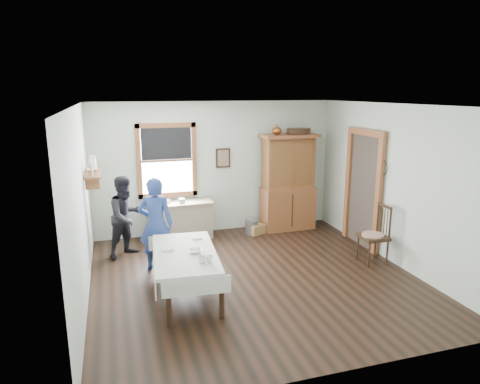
# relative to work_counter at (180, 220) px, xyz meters

# --- Properties ---
(room) EXTENTS (5.01, 5.01, 2.70)m
(room) POSITION_rel_work_counter_xyz_m (0.83, -2.20, 0.98)
(room) COLOR black
(room) RESTS_ON ground
(window) EXTENTS (1.18, 0.07, 1.48)m
(window) POSITION_rel_work_counter_xyz_m (-0.17, 0.26, 1.26)
(window) COLOR white
(window) RESTS_ON room
(doorway) EXTENTS (0.09, 1.14, 2.22)m
(doorway) POSITION_rel_work_counter_xyz_m (3.29, -1.35, 0.79)
(doorway) COLOR #3F352D
(doorway) RESTS_ON room
(wall_shelf) EXTENTS (0.24, 1.00, 0.44)m
(wall_shelf) POSITION_rel_work_counter_xyz_m (-1.54, -0.66, 1.20)
(wall_shelf) COLOR #96552E
(wall_shelf) RESTS_ON room
(framed_picture) EXTENTS (0.30, 0.04, 0.40)m
(framed_picture) POSITION_rel_work_counter_xyz_m (0.98, 0.26, 1.18)
(framed_picture) COLOR #302011
(framed_picture) RESTS_ON room
(rug_beater) EXTENTS (0.01, 0.27, 0.27)m
(rug_beater) POSITION_rel_work_counter_xyz_m (3.28, -1.90, 1.35)
(rug_beater) COLOR black
(rug_beater) RESTS_ON room
(work_counter) EXTENTS (1.32, 0.54, 0.75)m
(work_counter) POSITION_rel_work_counter_xyz_m (0.00, 0.00, 0.00)
(work_counter) COLOR tan
(work_counter) RESTS_ON room
(china_hutch) EXTENTS (1.20, 0.60, 2.03)m
(china_hutch) POSITION_rel_work_counter_xyz_m (2.32, -0.03, 0.64)
(china_hutch) COLOR #96552E
(china_hutch) RESTS_ON room
(dining_table) EXTENTS (1.04, 1.78, 0.68)m
(dining_table) POSITION_rel_work_counter_xyz_m (-0.32, -2.52, -0.03)
(dining_table) COLOR silver
(dining_table) RESTS_ON room
(spindle_chair) EXTENTS (0.49, 0.49, 1.03)m
(spindle_chair) POSITION_rel_work_counter_xyz_m (2.97, -2.22, 0.14)
(spindle_chair) COLOR #302011
(spindle_chair) RESTS_ON room
(pail) EXTENTS (0.35, 0.35, 0.30)m
(pail) POSITION_rel_work_counter_xyz_m (1.47, -0.16, -0.23)
(pail) COLOR gray
(pail) RESTS_ON room
(wicker_basket) EXTENTS (0.40, 0.35, 0.20)m
(wicker_basket) POSITION_rel_work_counter_xyz_m (1.55, -0.19, -0.28)
(wicker_basket) COLOR tan
(wicker_basket) RESTS_ON room
(woman_blue) EXTENTS (0.60, 0.48, 1.44)m
(woman_blue) POSITION_rel_work_counter_xyz_m (-0.60, -1.41, 0.35)
(woman_blue) COLOR navy
(woman_blue) RESTS_ON room
(figure_dark) EXTENTS (0.83, 0.79, 1.35)m
(figure_dark) POSITION_rel_work_counter_xyz_m (-1.04, -0.63, 0.30)
(figure_dark) COLOR black
(figure_dark) RESTS_ON room
(table_cup_a) EXTENTS (0.12, 0.12, 0.09)m
(table_cup_a) POSITION_rel_work_counter_xyz_m (-0.16, -2.98, 0.36)
(table_cup_a) COLOR white
(table_cup_a) RESTS_ON dining_table
(table_cup_b) EXTENTS (0.13, 0.13, 0.09)m
(table_cup_b) POSITION_rel_work_counter_xyz_m (-0.07, -2.99, 0.36)
(table_cup_b) COLOR white
(table_cup_b) RESTS_ON dining_table
(table_bowl) EXTENTS (0.26, 0.26, 0.05)m
(table_bowl) POSITION_rel_work_counter_xyz_m (-0.19, -2.59, 0.34)
(table_bowl) COLOR white
(table_bowl) RESTS_ON dining_table
(counter_book) EXTENTS (0.17, 0.22, 0.02)m
(counter_book) POSITION_rel_work_counter_xyz_m (-0.43, -0.09, 0.38)
(counter_book) COLOR #796651
(counter_book) RESTS_ON work_counter
(counter_bowl) EXTENTS (0.25, 0.25, 0.06)m
(counter_bowl) POSITION_rel_work_counter_xyz_m (-0.26, 0.03, 0.40)
(counter_bowl) COLOR white
(counter_bowl) RESTS_ON work_counter
(shelf_bowl) EXTENTS (0.22, 0.22, 0.05)m
(shelf_bowl) POSITION_rel_work_counter_xyz_m (-1.54, -0.65, 1.22)
(shelf_bowl) COLOR white
(shelf_bowl) RESTS_ON wall_shelf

